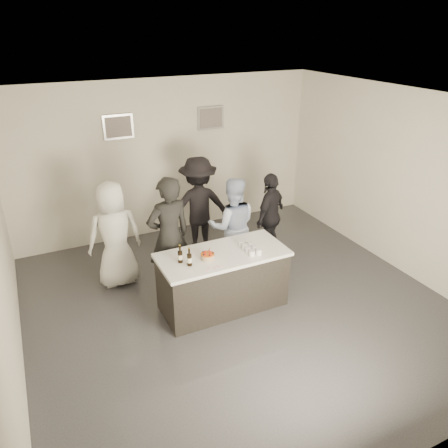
# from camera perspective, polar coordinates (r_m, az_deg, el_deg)

# --- Properties ---
(floor) EXTENTS (6.00, 6.00, 0.00)m
(floor) POSITION_cam_1_polar(r_m,az_deg,el_deg) (6.72, 1.88, -10.57)
(floor) COLOR #3D3D42
(floor) RESTS_ON ground
(ceiling) EXTENTS (6.00, 6.00, 0.00)m
(ceiling) POSITION_cam_1_polar(r_m,az_deg,el_deg) (5.54, 2.32, 15.56)
(ceiling) COLOR white
(wall_back) EXTENTS (6.00, 0.04, 3.00)m
(wall_back) POSITION_cam_1_polar(r_m,az_deg,el_deg) (8.58, -7.33, 8.52)
(wall_back) COLOR silver
(wall_back) RESTS_ON ground
(wall_front) EXTENTS (6.00, 0.04, 3.00)m
(wall_front) POSITION_cam_1_polar(r_m,az_deg,el_deg) (3.96, 23.31, -14.89)
(wall_front) COLOR silver
(wall_front) RESTS_ON ground
(wall_right) EXTENTS (0.04, 6.00, 3.00)m
(wall_right) POSITION_cam_1_polar(r_m,az_deg,el_deg) (7.75, 22.24, 5.01)
(wall_right) COLOR silver
(wall_right) RESTS_ON ground
(picture_left) EXTENTS (0.54, 0.04, 0.44)m
(picture_left) POSITION_cam_1_polar(r_m,az_deg,el_deg) (8.15, -13.65, 12.24)
(picture_left) COLOR #B2B2B7
(picture_left) RESTS_ON wall_back
(picture_right) EXTENTS (0.54, 0.04, 0.44)m
(picture_right) POSITION_cam_1_polar(r_m,az_deg,el_deg) (8.70, -1.75, 13.69)
(picture_right) COLOR #B2B2B7
(picture_right) RESTS_ON wall_back
(bar_counter) EXTENTS (1.86, 0.86, 0.90)m
(bar_counter) POSITION_cam_1_polar(r_m,az_deg,el_deg) (6.47, -0.17, -7.32)
(bar_counter) COLOR white
(bar_counter) RESTS_ON ground
(cake) EXTENTS (0.20, 0.20, 0.07)m
(cake) POSITION_cam_1_polar(r_m,az_deg,el_deg) (6.08, -2.16, -4.25)
(cake) COLOR orange
(cake) RESTS_ON bar_counter
(beer_bottle_a) EXTENTS (0.07, 0.07, 0.26)m
(beer_bottle_a) POSITION_cam_1_polar(r_m,az_deg,el_deg) (5.98, -5.75, -3.91)
(beer_bottle_a) COLOR black
(beer_bottle_a) RESTS_ON bar_counter
(beer_bottle_b) EXTENTS (0.07, 0.07, 0.26)m
(beer_bottle_b) POSITION_cam_1_polar(r_m,az_deg,el_deg) (5.89, -4.55, -4.31)
(beer_bottle_b) COLOR black
(beer_bottle_b) RESTS_ON bar_counter
(tumbler_cluster) EXTENTS (0.19, 0.40, 0.08)m
(tumbler_cluster) POSITION_cam_1_polar(r_m,az_deg,el_deg) (6.31, 3.39, -3.09)
(tumbler_cluster) COLOR orange
(tumbler_cluster) RESTS_ON bar_counter
(candles) EXTENTS (0.24, 0.08, 0.01)m
(candles) POSITION_cam_1_polar(r_m,az_deg,el_deg) (5.88, -1.31, -5.73)
(candles) COLOR pink
(candles) RESTS_ON bar_counter
(person_main_black) EXTENTS (0.75, 0.54, 1.91)m
(person_main_black) POSITION_cam_1_polar(r_m,az_deg,el_deg) (6.62, -7.17, -1.69)
(person_main_black) COLOR black
(person_main_black) RESTS_ON ground
(person_main_blue) EXTENTS (0.98, 0.87, 1.68)m
(person_main_blue) POSITION_cam_1_polar(r_m,az_deg,el_deg) (7.18, 1.11, -0.31)
(person_main_blue) COLOR #ADBEE2
(person_main_blue) RESTS_ON ground
(person_guest_left) EXTENTS (0.85, 0.56, 1.73)m
(person_guest_left) POSITION_cam_1_polar(r_m,az_deg,el_deg) (7.04, -14.09, -1.38)
(person_guest_left) COLOR white
(person_guest_left) RESTS_ON ground
(person_guest_right) EXTENTS (0.97, 0.82, 1.56)m
(person_guest_right) POSITION_cam_1_polar(r_m,az_deg,el_deg) (7.76, 6.05, 1.12)
(person_guest_right) COLOR black
(person_guest_right) RESTS_ON ground
(person_guest_back) EXTENTS (1.27, 0.87, 1.81)m
(person_guest_back) POSITION_cam_1_polar(r_m,az_deg,el_deg) (7.81, -3.34, 2.34)
(person_guest_back) COLOR black
(person_guest_back) RESTS_ON ground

